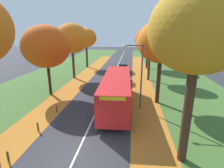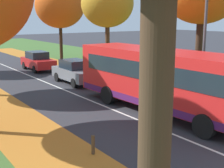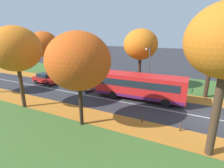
# 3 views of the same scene
# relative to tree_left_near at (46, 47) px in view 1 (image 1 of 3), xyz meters

# --- Properties ---
(ground_plane) EXTENTS (160.00, 160.00, 0.00)m
(ground_plane) POSITION_rel_tree_left_near_xyz_m (6.24, -10.17, -5.48)
(ground_plane) COLOR #2D2D33
(grass_verge_left) EXTENTS (12.00, 90.00, 0.01)m
(grass_verge_left) POSITION_rel_tree_left_near_xyz_m (-2.96, 9.83, -5.48)
(grass_verge_left) COLOR #3D6028
(grass_verge_left) RESTS_ON ground
(leaf_litter_left) EXTENTS (2.80, 60.00, 0.00)m
(leaf_litter_left) POSITION_rel_tree_left_near_xyz_m (1.64, 3.83, -5.47)
(leaf_litter_left) COLOR #B26B23
(leaf_litter_left) RESTS_ON grass_verge_left
(grass_verge_right) EXTENTS (12.00, 90.00, 0.01)m
(grass_verge_right) POSITION_rel_tree_left_near_xyz_m (15.44, 9.83, -5.48)
(grass_verge_right) COLOR #3D6028
(grass_verge_right) RESTS_ON ground
(leaf_litter_right) EXTENTS (2.80, 60.00, 0.00)m
(leaf_litter_right) POSITION_rel_tree_left_near_xyz_m (10.84, 3.83, -5.47)
(leaf_litter_right) COLOR #B26B23
(leaf_litter_right) RESTS_ON grass_verge_right
(road_centre_line) EXTENTS (0.12, 80.00, 0.01)m
(road_centre_line) POSITION_rel_tree_left_near_xyz_m (6.24, 9.83, -5.48)
(road_centre_line) COLOR silver
(road_centre_line) RESTS_ON ground
(tree_left_near) EXTENTS (5.13, 5.13, 7.80)m
(tree_left_near) POSITION_rel_tree_left_near_xyz_m (0.00, 0.00, 0.00)
(tree_left_near) COLOR black
(tree_left_near) RESTS_ON ground
(tree_left_mid) EXTENTS (4.90, 4.90, 8.32)m
(tree_left_mid) POSITION_rel_tree_left_near_xyz_m (0.26, 7.73, 0.61)
(tree_left_mid) COLOR #422D1E
(tree_left_mid) RESTS_ON ground
(tree_left_far) EXTENTS (4.16, 4.16, 7.81)m
(tree_left_far) POSITION_rel_tree_left_near_xyz_m (0.03, 16.91, 0.42)
(tree_left_far) COLOR #382619
(tree_left_far) RESTS_ON ground
(tree_right_nearest) EXTENTS (4.63, 4.63, 9.19)m
(tree_right_nearest) POSITION_rel_tree_left_near_xyz_m (12.35, -9.59, 1.56)
(tree_right_nearest) COLOR #382619
(tree_right_nearest) RESTS_ON ground
(tree_right_near) EXTENTS (4.53, 4.53, 8.20)m
(tree_right_near) POSITION_rel_tree_left_near_xyz_m (12.04, -1.12, 0.64)
(tree_right_near) COLOR #382619
(tree_right_near) RESTS_ON ground
(tree_right_mid) EXTENTS (4.14, 4.14, 7.43)m
(tree_right_mid) POSITION_rel_tree_left_near_xyz_m (11.88, 7.93, 0.06)
(tree_right_mid) COLOR #422D1E
(tree_right_mid) RESTS_ON ground
(tree_right_far) EXTENTS (5.09, 5.09, 7.97)m
(tree_right_far) POSITION_rel_tree_left_near_xyz_m (12.31, 17.19, 0.18)
(tree_right_far) COLOR black
(tree_right_far) RESTS_ON ground
(bollard_second) EXTENTS (0.12, 0.12, 0.66)m
(bollard_second) POSITION_rel_tree_left_near_xyz_m (2.65, -10.92, -5.15)
(bollard_second) COLOR #4C3823
(bollard_second) RESTS_ON ground
(bollard_third) EXTENTS (0.12, 0.12, 0.68)m
(bollard_third) POSITION_rel_tree_left_near_xyz_m (2.67, -7.74, -5.14)
(bollard_third) COLOR #4C3823
(bollard_third) RESTS_ON ground
(bollard_fourth) EXTENTS (0.12, 0.12, 0.67)m
(bollard_fourth) POSITION_rel_tree_left_near_xyz_m (2.71, -4.55, -5.15)
(bollard_fourth) COLOR #4C3823
(bollard_fourth) RESTS_ON ground
(streetlamp_right) EXTENTS (1.89, 0.28, 6.00)m
(streetlamp_right) POSITION_rel_tree_left_near_xyz_m (9.91, -2.90, -1.75)
(streetlamp_right) COLOR #47474C
(streetlamp_right) RESTS_ON ground
(bus) EXTENTS (2.93, 10.48, 2.98)m
(bus) POSITION_rel_tree_left_near_xyz_m (7.97, -2.53, -3.78)
(bus) COLOR red
(bus) RESTS_ON ground
(car_grey_lead) EXTENTS (1.84, 4.23, 1.62)m
(car_grey_lead) POSITION_rel_tree_left_near_xyz_m (7.84, 6.02, -4.67)
(car_grey_lead) COLOR slate
(car_grey_lead) RESTS_ON ground
(car_red_following) EXTENTS (1.87, 4.24, 1.62)m
(car_red_following) POSITION_rel_tree_left_near_xyz_m (7.83, 12.68, -4.67)
(car_red_following) COLOR #B21919
(car_red_following) RESTS_ON ground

